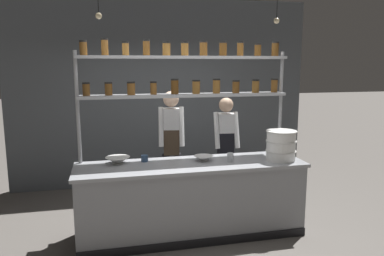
{
  "coord_description": "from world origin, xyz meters",
  "views": [
    {
      "loc": [
        -1.0,
        -4.32,
        2.13
      ],
      "look_at": [
        0.06,
        0.2,
        1.32
      ],
      "focal_mm": 35.0,
      "sensor_mm": 36.0,
      "label": 1
    }
  ],
  "objects_px": {
    "spice_shelf_unit": "(186,80)",
    "serving_cup_by_board": "(230,157)",
    "chef_left": "(171,142)",
    "container_stack": "(281,145)",
    "prep_bowl_near_left": "(118,160)",
    "serving_cup_front": "(145,158)",
    "prep_bowl_center_front": "(203,158)",
    "chef_center": "(226,145)"
  },
  "relations": [
    {
      "from": "spice_shelf_unit",
      "to": "container_stack",
      "type": "xyz_separation_m",
      "value": [
        1.12,
        -0.43,
        -0.81
      ]
    },
    {
      "from": "spice_shelf_unit",
      "to": "prep_bowl_center_front",
      "type": "bearing_deg",
      "value": -56.56
    },
    {
      "from": "prep_bowl_near_left",
      "to": "spice_shelf_unit",
      "type": "bearing_deg",
      "value": 8.99
    },
    {
      "from": "prep_bowl_near_left",
      "to": "serving_cup_front",
      "type": "relative_size",
      "value": 3.41
    },
    {
      "from": "spice_shelf_unit",
      "to": "serving_cup_by_board",
      "type": "relative_size",
      "value": 24.86
    },
    {
      "from": "spice_shelf_unit",
      "to": "container_stack",
      "type": "height_order",
      "value": "spice_shelf_unit"
    },
    {
      "from": "chef_left",
      "to": "container_stack",
      "type": "height_order",
      "value": "chef_left"
    },
    {
      "from": "spice_shelf_unit",
      "to": "chef_center",
      "type": "relative_size",
      "value": 1.64
    },
    {
      "from": "container_stack",
      "to": "spice_shelf_unit",
      "type": "bearing_deg",
      "value": 158.98
    },
    {
      "from": "container_stack",
      "to": "prep_bowl_center_front",
      "type": "height_order",
      "value": "container_stack"
    },
    {
      "from": "prep_bowl_near_left",
      "to": "prep_bowl_center_front",
      "type": "xyz_separation_m",
      "value": [
        1.05,
        -0.11,
        -0.01
      ]
    },
    {
      "from": "prep_bowl_near_left",
      "to": "prep_bowl_center_front",
      "type": "bearing_deg",
      "value": -5.94
    },
    {
      "from": "container_stack",
      "to": "serving_cup_by_board",
      "type": "bearing_deg",
      "value": 173.39
    },
    {
      "from": "container_stack",
      "to": "prep_bowl_center_front",
      "type": "xyz_separation_m",
      "value": [
        -0.96,
        0.18,
        -0.16
      ]
    },
    {
      "from": "prep_bowl_near_left",
      "to": "chef_center",
      "type": "bearing_deg",
      "value": 20.68
    },
    {
      "from": "chef_center",
      "to": "serving_cup_front",
      "type": "distance_m",
      "value": 1.37
    },
    {
      "from": "chef_center",
      "to": "prep_bowl_near_left",
      "type": "xyz_separation_m",
      "value": [
        -1.57,
        -0.59,
        0.02
      ]
    },
    {
      "from": "chef_center",
      "to": "prep_bowl_near_left",
      "type": "relative_size",
      "value": 5.46
    },
    {
      "from": "prep_bowl_center_front",
      "to": "serving_cup_front",
      "type": "relative_size",
      "value": 2.72
    },
    {
      "from": "chef_center",
      "to": "container_stack",
      "type": "xyz_separation_m",
      "value": [
        0.44,
        -0.89,
        0.17
      ]
    },
    {
      "from": "container_stack",
      "to": "prep_bowl_near_left",
      "type": "height_order",
      "value": "container_stack"
    },
    {
      "from": "container_stack",
      "to": "serving_cup_front",
      "type": "relative_size",
      "value": 4.35
    },
    {
      "from": "prep_bowl_near_left",
      "to": "prep_bowl_center_front",
      "type": "height_order",
      "value": "prep_bowl_near_left"
    },
    {
      "from": "spice_shelf_unit",
      "to": "serving_cup_by_board",
      "type": "height_order",
      "value": "spice_shelf_unit"
    },
    {
      "from": "prep_bowl_center_front",
      "to": "chef_left",
      "type": "bearing_deg",
      "value": 110.1
    },
    {
      "from": "container_stack",
      "to": "prep_bowl_near_left",
      "type": "xyz_separation_m",
      "value": [
        -2.01,
        0.29,
        -0.15
      ]
    },
    {
      "from": "spice_shelf_unit",
      "to": "chef_center",
      "type": "xyz_separation_m",
      "value": [
        0.69,
        0.45,
        -0.98
      ]
    },
    {
      "from": "chef_center",
      "to": "prep_bowl_near_left",
      "type": "height_order",
      "value": "chef_center"
    },
    {
      "from": "chef_left",
      "to": "container_stack",
      "type": "xyz_separation_m",
      "value": [
        1.23,
        -0.93,
        0.1
      ]
    },
    {
      "from": "container_stack",
      "to": "serving_cup_by_board",
      "type": "distance_m",
      "value": 0.66
    },
    {
      "from": "chef_left",
      "to": "prep_bowl_center_front",
      "type": "distance_m",
      "value": 0.8
    },
    {
      "from": "spice_shelf_unit",
      "to": "chef_center",
      "type": "height_order",
      "value": "spice_shelf_unit"
    },
    {
      "from": "chef_center",
      "to": "serving_cup_by_board",
      "type": "relative_size",
      "value": 15.17
    },
    {
      "from": "chef_center",
      "to": "prep_bowl_center_front",
      "type": "height_order",
      "value": "chef_center"
    },
    {
      "from": "spice_shelf_unit",
      "to": "serving_cup_front",
      "type": "xyz_separation_m",
      "value": [
        -0.56,
        -0.12,
        -0.96
      ]
    },
    {
      "from": "spice_shelf_unit",
      "to": "chef_left",
      "type": "height_order",
      "value": "spice_shelf_unit"
    },
    {
      "from": "chef_center",
      "to": "container_stack",
      "type": "height_order",
      "value": "chef_center"
    },
    {
      "from": "prep_bowl_near_left",
      "to": "serving_cup_front",
      "type": "distance_m",
      "value": 0.33
    },
    {
      "from": "serving_cup_front",
      "to": "chef_center",
      "type": "bearing_deg",
      "value": 24.64
    },
    {
      "from": "chef_center",
      "to": "chef_left",
      "type": "bearing_deg",
      "value": -177.81
    },
    {
      "from": "spice_shelf_unit",
      "to": "serving_cup_front",
      "type": "bearing_deg",
      "value": -168.11
    },
    {
      "from": "spice_shelf_unit",
      "to": "prep_bowl_center_front",
      "type": "height_order",
      "value": "spice_shelf_unit"
    }
  ]
}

